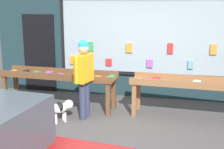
% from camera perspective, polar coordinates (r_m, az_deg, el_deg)
% --- Properties ---
extents(ground_plane, '(40.00, 40.00, 0.00)m').
position_cam_1_polar(ground_plane, '(6.12, 0.22, -10.21)').
color(ground_plane, '#474444').
extents(shopfront_facade, '(7.54, 0.29, 3.48)m').
position_cam_1_polar(shopfront_facade, '(8.00, 4.00, 8.06)').
color(shopfront_facade, '#192D33').
rests_on(shopfront_facade, ground_plane).
extents(display_table_left, '(2.77, 0.75, 0.87)m').
position_cam_1_polar(display_table_left, '(7.31, -9.79, -0.63)').
color(display_table_left, brown).
rests_on(display_table_left, ground_plane).
extents(display_table_right, '(2.77, 0.77, 0.86)m').
position_cam_1_polar(display_table_right, '(6.77, 15.16, -2.10)').
color(display_table_right, brown).
rests_on(display_table_right, ground_plane).
extents(person_browsing, '(0.32, 0.65, 1.67)m').
position_cam_1_polar(person_browsing, '(6.48, -5.14, 0.18)').
color(person_browsing, '#2D334C').
rests_on(person_browsing, ground_plane).
extents(small_dog, '(0.44, 0.43, 0.45)m').
position_cam_1_polar(small_dog, '(6.52, -9.24, -5.97)').
color(small_dog, white).
rests_on(small_dog, ground_plane).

